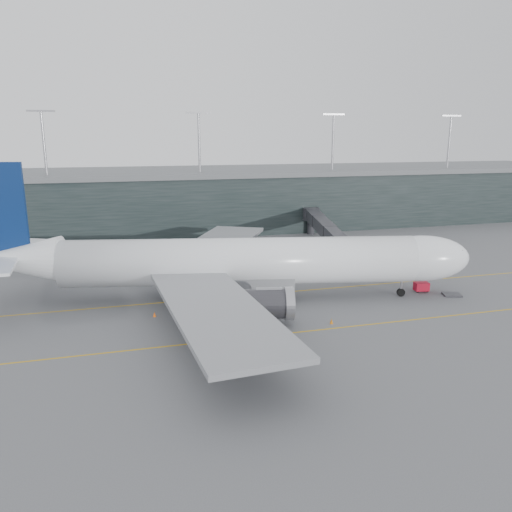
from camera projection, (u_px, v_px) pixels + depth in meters
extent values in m
plane|color=#535358|center=(219.00, 290.00, 79.48)|extent=(320.00, 320.00, 0.00)
cube|color=#C59612|center=(224.00, 297.00, 75.72)|extent=(160.00, 0.25, 0.02)
cube|color=#C59612|center=(251.00, 337.00, 60.73)|extent=(160.00, 0.25, 0.02)
cube|color=#C59612|center=(224.00, 259.00, 99.50)|extent=(0.25, 60.00, 0.02)
cube|color=black|center=(176.00, 201.00, 132.19)|extent=(240.00, 35.00, 14.00)
cube|color=slate|center=(175.00, 172.00, 130.40)|extent=(240.00, 36.00, 1.20)
cylinder|color=#9E9EA3|center=(44.00, 144.00, 111.57)|extent=(0.60, 0.60, 14.00)
cylinder|color=#9E9EA3|center=(199.00, 144.00, 120.57)|extent=(0.60, 0.60, 14.00)
cylinder|color=#9E9EA3|center=(333.00, 143.00, 129.57)|extent=(0.60, 0.60, 14.00)
cylinder|color=#9E9EA3|center=(449.00, 143.00, 138.57)|extent=(0.60, 0.60, 14.00)
cylinder|color=white|center=(240.00, 261.00, 73.33)|extent=(51.69, 17.13, 6.92)
ellipsoid|color=white|center=(421.00, 258.00, 75.05)|extent=(15.63, 9.71, 6.92)
cone|color=white|center=(17.00, 260.00, 71.14)|extent=(13.37, 8.98, 6.64)
cube|color=gray|center=(233.00, 279.00, 73.89)|extent=(18.62, 9.07, 2.23)
cube|color=black|center=(449.00, 251.00, 75.06)|extent=(3.08, 3.78, 0.89)
cube|color=gray|center=(216.00, 309.00, 56.60)|extent=(12.49, 33.05, 0.61)
cylinder|color=#323136|center=(260.00, 304.00, 63.90)|extent=(8.44, 5.40, 3.91)
cube|color=gray|center=(218.00, 244.00, 90.16)|extent=(23.91, 33.34, 0.61)
cylinder|color=#323136|center=(251.00, 263.00, 84.47)|extent=(8.44, 5.40, 3.91)
cube|color=white|center=(25.00, 247.00, 76.89)|extent=(9.99, 11.73, 0.39)
cylinder|color=black|center=(401.00, 292.00, 76.13)|extent=(1.29, 0.68, 1.23)
cylinder|color=#9E9EA3|center=(401.00, 287.00, 75.93)|extent=(0.33, 0.33, 2.90)
cylinder|color=black|center=(209.00, 308.00, 69.07)|extent=(1.53, 0.84, 1.45)
cylinder|color=black|center=(211.00, 285.00, 79.47)|extent=(1.53, 0.84, 1.45)
cube|color=#28282D|center=(346.00, 249.00, 85.03)|extent=(3.96, 4.27, 2.83)
cube|color=#28282D|center=(337.00, 239.00, 93.18)|extent=(5.37, 13.39, 2.53)
cube|color=#28282D|center=(324.00, 227.00, 105.95)|extent=(5.61, 13.44, 2.63)
cube|color=#28282D|center=(314.00, 217.00, 118.72)|extent=(5.86, 13.50, 2.73)
cylinder|color=#9E9EA3|center=(335.00, 255.00, 94.61)|extent=(0.51, 0.51, 3.84)
cube|color=#323136|center=(335.00, 263.00, 94.98)|extent=(2.31, 1.93, 0.71)
cylinder|color=#28282D|center=(276.00, 215.00, 122.01)|extent=(4.05, 4.05, 3.04)
cylinder|color=#28282D|center=(276.00, 228.00, 122.77)|extent=(1.82, 1.82, 3.64)
cube|color=#B90D24|center=(421.00, 286.00, 78.36)|extent=(2.33, 1.65, 1.28)
cylinder|color=black|center=(418.00, 291.00, 77.93)|extent=(0.41, 0.20, 0.40)
cylinder|color=black|center=(427.00, 291.00, 78.14)|extent=(0.41, 0.20, 0.40)
cylinder|color=black|center=(415.00, 290.00, 78.88)|extent=(0.41, 0.20, 0.40)
cylinder|color=black|center=(424.00, 289.00, 79.09)|extent=(0.41, 0.20, 0.40)
cube|color=#35353A|center=(452.00, 294.00, 76.56)|extent=(3.13, 2.80, 0.26)
cube|color=#323136|center=(185.00, 273.00, 88.31)|extent=(2.78, 2.55, 0.23)
cube|color=silver|center=(185.00, 268.00, 88.08)|extent=(2.33, 2.27, 1.69)
cube|color=#263E96|center=(185.00, 263.00, 87.87)|extent=(2.40, 2.34, 0.09)
cube|color=#323136|center=(185.00, 272.00, 88.86)|extent=(2.24, 1.83, 0.22)
cube|color=silver|center=(185.00, 267.00, 88.64)|extent=(1.80, 1.70, 1.61)
cube|color=#263E96|center=(185.00, 263.00, 88.44)|extent=(1.86, 1.76, 0.09)
cube|color=#323136|center=(213.00, 272.00, 89.43)|extent=(2.03, 1.71, 0.18)
cube|color=#ACB0B8|center=(213.00, 267.00, 89.24)|extent=(1.65, 1.57, 1.38)
cube|color=#263E96|center=(213.00, 263.00, 89.07)|extent=(1.70, 1.62, 0.07)
cone|color=orange|center=(426.00, 285.00, 80.86)|extent=(0.48, 0.48, 0.76)
cone|color=#D16B0B|center=(331.00, 321.00, 65.03)|extent=(0.44, 0.44, 0.70)
cone|color=#D74E0B|center=(254.00, 267.00, 91.65)|extent=(0.44, 0.44, 0.71)
cone|color=#ED5C0D|center=(154.00, 314.00, 67.56)|extent=(0.42, 0.42, 0.67)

